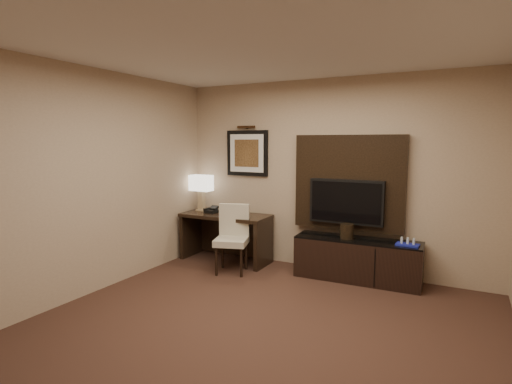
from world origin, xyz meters
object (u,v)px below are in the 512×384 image
Objects in this scene: ice_bucket at (347,231)px; minibar_tray at (408,242)px; table_lamp at (201,192)px; credenza at (357,260)px; desk at (226,237)px; desk_chair at (231,241)px; desk_phone at (211,210)px; tv at (346,202)px.

minibar_tray is (0.76, -0.01, -0.05)m from ice_bucket.
credenza is at bearing -0.95° from table_lamp.
desk is 1.49× the size of desk_chair.
desk_chair is at bearing -32.63° from desk_phone.
table_lamp is at bearing -177.56° from tv.
table_lamp reaches higher than credenza.
desk_chair is 1.58m from ice_bucket.
desk_chair is at bearing -156.14° from tv.
credenza is 8.88× the size of desk_phone.
desk is 1.36× the size of tv.
desk_chair reaches higher than desk.
credenza is 1.62× the size of tv.
desk_chair is (0.37, -0.44, 0.09)m from desk.
tv is at bearing 143.83° from credenza.
ice_bucket is at bearing -0.80° from desk.
table_lamp is (-0.51, 0.09, 0.66)m from desk.
tv reaches higher than desk_chair.
minibar_tray is (3.14, -0.09, -0.42)m from table_lamp.
desk is 0.58m from desk_chair.
table_lamp is at bearing 178.11° from ice_bucket.
tv is at bearing 6.02° from desk_chair.
table_lamp reaches higher than ice_bucket.
desk_phone is 2.88m from minibar_tray.
table_lamp is at bearing 177.23° from credenza.
desk_phone reaches higher than credenza.
desk_chair is 2.31m from minibar_tray.
tv reaches higher than ice_bucket.
table_lamp is (-0.88, 0.54, 0.57)m from desk_chair.
desk_chair reaches higher than ice_bucket.
desk is 2.01m from credenza.
credenza is at bearing 3.74° from desk_phone.
credenza is at bearing -34.35° from tv.
minibar_tray is at bearing -5.89° from credenza.
table_lamp is 3.26× the size of desk_phone.
ice_bucket is (2.12, 0.03, -0.12)m from desk_phone.
minibar_tray is at bearing -6.58° from desk_chair.
desk_phone is 0.68× the size of minibar_tray.
desk is 0.48m from desk_phone.
desk_phone is (-2.26, -0.06, 0.50)m from credenza.
tv is 3.71× the size of minibar_tray.
minibar_tray is (2.63, 0.01, 0.24)m from desk.
tv is 1.68× the size of table_lamp.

